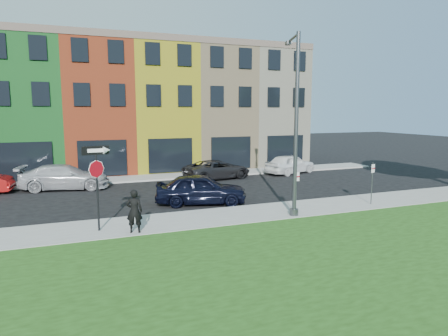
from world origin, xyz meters
name	(u,v)px	position (x,y,z in m)	size (l,w,h in m)	color
ground	(268,235)	(0.00, 0.00, 0.00)	(120.00, 120.00, 0.00)	black
sidewalk_near	(276,211)	(2.00, 3.00, 0.06)	(40.00, 3.00, 0.12)	gray
sidewalk_far	(134,179)	(-3.00, 15.00, 0.06)	(40.00, 2.40, 0.12)	gray
rowhouse_block	(127,109)	(-2.50, 21.18, 4.99)	(30.00, 10.12, 10.00)	beige
stop_sign	(96,171)	(-6.24, 2.68, 2.53)	(1.04, 0.22, 3.41)	black
man	(134,211)	(-4.93, 1.90, 0.99)	(0.72, 0.57, 1.74)	black
sedan_near	(201,189)	(-0.84, 6.04, 0.81)	(5.09, 3.17, 1.62)	black
parked_car_silver	(65,177)	(-7.57, 12.93, 0.78)	(5.67, 3.05, 1.56)	#9FA0A4
parked_car_dark	(217,169)	(2.67, 13.11, 0.69)	(5.30, 3.18, 1.38)	black
parked_car_white	(290,164)	(8.83, 13.32, 0.76)	(4.80, 3.17, 1.52)	white
street_lamp	(295,125)	(2.37, 2.10, 4.24)	(1.08, 2.49, 8.17)	#45484A
parking_sign_a	(296,186)	(2.65, 2.30, 1.38)	(0.31, 0.12, 2.00)	#45484A
parking_sign_b	(372,178)	(7.19, 2.39, 1.47)	(0.30, 0.16, 2.16)	#45484A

